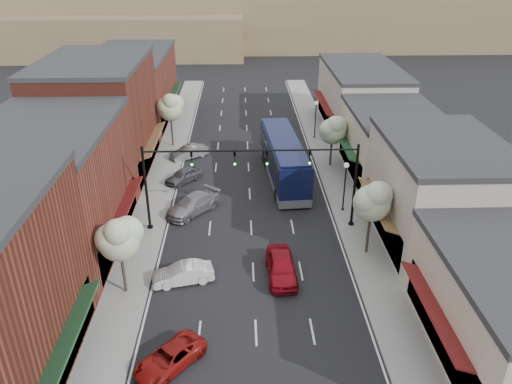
{
  "coord_description": "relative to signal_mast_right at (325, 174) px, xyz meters",
  "views": [
    {
      "loc": [
        -0.7,
        -26.3,
        20.34
      ],
      "look_at": [
        0.44,
        9.93,
        2.2
      ],
      "focal_mm": 35.0,
      "sensor_mm": 36.0,
      "label": 1
    }
  ],
  "objects": [
    {
      "name": "ground",
      "position": [
        -5.62,
        -8.0,
        -4.62
      ],
      "size": [
        160.0,
        160.0,
        0.0
      ],
      "primitive_type": "plane",
      "color": "black",
      "rests_on": "ground"
    },
    {
      "name": "lamp_post_far",
      "position": [
        2.18,
        20.0,
        -1.62
      ],
      "size": [
        0.44,
        0.44,
        4.44
      ],
      "color": "black",
      "rests_on": "ground"
    },
    {
      "name": "parked_car_a",
      "position": [
        -10.29,
        -14.41,
        -4.04
      ],
      "size": [
        4.18,
        4.42,
        1.16
      ],
      "primitive_type": "imported",
      "rotation": [
        0.0,
        0.0,
        -0.71
      ],
      "color": "maroon",
      "rests_on": "ground"
    },
    {
      "name": "sidewalk_left",
      "position": [
        -14.02,
        10.5,
        -4.55
      ],
      "size": [
        2.8,
        73.0,
        0.15
      ],
      "primitive_type": "cube",
      "color": "gray",
      "rests_on": "ground"
    },
    {
      "name": "red_hatchback",
      "position": [
        -3.74,
        -6.57,
        -3.81
      ],
      "size": [
        2.08,
        4.82,
        1.62
      ],
      "primitive_type": "imported",
      "rotation": [
        0.0,
        0.0,
        0.04
      ],
      "color": "maroon",
      "rests_on": "ground"
    },
    {
      "name": "bldg_right_midfar",
      "position": [
        8.08,
        10.0,
        -1.46
      ],
      "size": [
        9.14,
        12.1,
        6.4
      ],
      "color": "beige",
      "rests_on": "ground"
    },
    {
      "name": "bldg_right_far",
      "position": [
        8.09,
        24.0,
        -0.96
      ],
      "size": [
        9.14,
        16.1,
        7.4
      ],
      "color": "#B9B09F",
      "rests_on": "ground"
    },
    {
      "name": "tree_right_far",
      "position": [
        2.73,
        11.95,
        -0.63
      ],
      "size": [
        2.85,
        2.65,
        5.43
      ],
      "color": "#47382B",
      "rests_on": "ground"
    },
    {
      "name": "parked_car_d",
      "position": [
        -11.82,
        8.71,
        -3.96
      ],
      "size": [
        3.75,
        3.97,
        1.33
      ],
      "primitive_type": "imported",
      "rotation": [
        0.0,
        0.0,
        -0.72
      ],
      "color": "#4F5156",
      "rests_on": "ground"
    },
    {
      "name": "bldg_left_midnear",
      "position": [
        -19.85,
        -2.0,
        0.03
      ],
      "size": [
        10.14,
        14.1,
        9.4
      ],
      "color": "brown",
      "rests_on": "ground"
    },
    {
      "name": "tree_right_near",
      "position": [
        2.73,
        -4.05,
        -0.17
      ],
      "size": [
        2.85,
        2.65,
        5.95
      ],
      "color": "#47382B",
      "rests_on": "ground"
    },
    {
      "name": "signal_mast_right",
      "position": [
        0.0,
        0.0,
        0.0
      ],
      "size": [
        8.22,
        0.46,
        7.0
      ],
      "color": "black",
      "rests_on": "ground"
    },
    {
      "name": "parked_car_e",
      "position": [
        -11.82,
        14.58,
        -3.95
      ],
      "size": [
        4.17,
        3.54,
        1.35
      ],
      "primitive_type": "imported",
      "rotation": [
        0.0,
        0.0,
        -0.95
      ],
      "color": "#A4A3A9",
      "rests_on": "ground"
    },
    {
      "name": "hill_near",
      "position": [
        -30.62,
        70.0,
        -0.62
      ],
      "size": [
        50.0,
        20.0,
        8.0
      ],
      "primitive_type": "cube",
      "color": "#7A6647",
      "rests_on": "ground"
    },
    {
      "name": "bldg_right_midnear",
      "position": [
        8.1,
        -2.0,
        -0.72
      ],
      "size": [
        9.14,
        12.1,
        7.9
      ],
      "color": "#B9B09F",
      "rests_on": "ground"
    },
    {
      "name": "tree_left_near",
      "position": [
        -13.87,
        -8.05,
        -0.4
      ],
      "size": [
        2.85,
        2.65,
        5.69
      ],
      "color": "#47382B",
      "rests_on": "ground"
    },
    {
      "name": "sidewalk_right",
      "position": [
        2.78,
        10.5,
        -4.55
      ],
      "size": [
        2.8,
        73.0,
        0.15
      ],
      "primitive_type": "cube",
      "color": "gray",
      "rests_on": "ground"
    },
    {
      "name": "curb_right",
      "position": [
        1.38,
        10.5,
        -4.55
      ],
      "size": [
        0.25,
        73.0,
        0.17
      ],
      "primitive_type": "cube",
      "color": "gray",
      "rests_on": "ground"
    },
    {
      "name": "bldg_left_far",
      "position": [
        -19.84,
        28.0,
        -0.46
      ],
      "size": [
        10.14,
        18.1,
        8.4
      ],
      "color": "brown",
      "rests_on": "ground"
    },
    {
      "name": "bldg_left_midfar",
      "position": [
        -19.86,
        12.0,
        0.78
      ],
      "size": [
        10.14,
        14.1,
        10.9
      ],
      "color": "maroon",
      "rests_on": "ground"
    },
    {
      "name": "curb_left",
      "position": [
        -12.62,
        10.5,
        -4.55
      ],
      "size": [
        0.25,
        73.0,
        0.17
      ],
      "primitive_type": "cube",
      "color": "gray",
      "rests_on": "ground"
    },
    {
      "name": "tree_left_far",
      "position": [
        -13.87,
        17.95,
        -0.02
      ],
      "size": [
        2.85,
        2.65,
        6.13
      ],
      "color": "#47382B",
      "rests_on": "ground"
    },
    {
      "name": "coach_bus",
      "position": [
        -2.33,
        9.2,
        -2.54
      ],
      "size": [
        3.89,
        13.32,
        4.01
      ],
      "rotation": [
        0.0,
        0.0,
        0.08
      ],
      "color": "#0D1336",
      "rests_on": "ground"
    },
    {
      "name": "signal_mast_left",
      "position": [
        -11.24,
        0.0,
        0.0
      ],
      "size": [
        8.22,
        0.46,
        7.0
      ],
      "color": "black",
      "rests_on": "ground"
    },
    {
      "name": "lamp_post_near",
      "position": [
        2.18,
        2.5,
        -1.62
      ],
      "size": [
        0.44,
        0.44,
        4.44
      ],
      "color": "black",
      "rests_on": "ground"
    },
    {
      "name": "parked_car_c",
      "position": [
        -10.46,
        2.68,
        -3.87
      ],
      "size": [
        4.96,
        5.34,
        1.51
      ],
      "primitive_type": "imported",
      "rotation": [
        0.0,
        0.0,
        -0.7
      ],
      "color": "#959499",
      "rests_on": "ground"
    },
    {
      "name": "hill_far",
      "position": [
        -5.62,
        82.0,
        1.38
      ],
      "size": [
        120.0,
        30.0,
        12.0
      ],
      "primitive_type": "cube",
      "color": "#7A6647",
      "rests_on": "ground"
    },
    {
      "name": "parked_car_b",
      "position": [
        -10.33,
        -6.99,
        -3.96
      ],
      "size": [
        4.26,
        2.29,
        1.33
      ],
      "primitive_type": "imported",
      "rotation": [
        0.0,
        0.0,
        -1.34
      ],
      "color": "white",
      "rests_on": "ground"
    }
  ]
}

